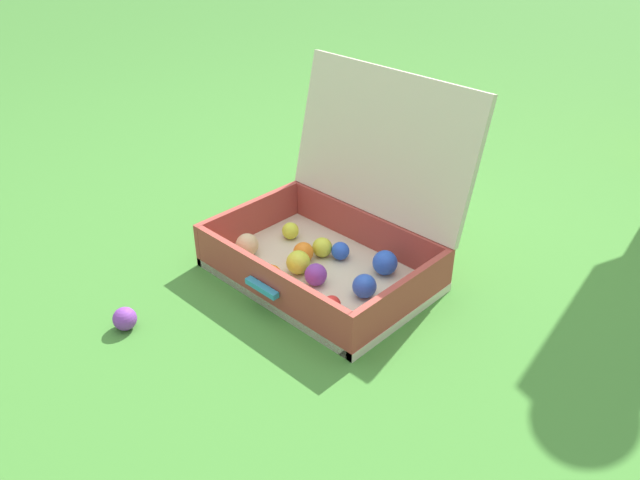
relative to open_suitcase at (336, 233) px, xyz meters
The scene contains 3 objects.
ground_plane 0.12m from the open_suitcase, 86.07° to the right, with size 16.00×16.00×0.00m, color #3D7A2D.
open_suitcase is the anchor object (origin of this frame).
stray_ball_on_grass 0.61m from the open_suitcase, 108.71° to the right, with size 0.06×0.06×0.06m, color purple.
Camera 1 is at (1.03, -1.10, 1.02)m, focal length 35.49 mm.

